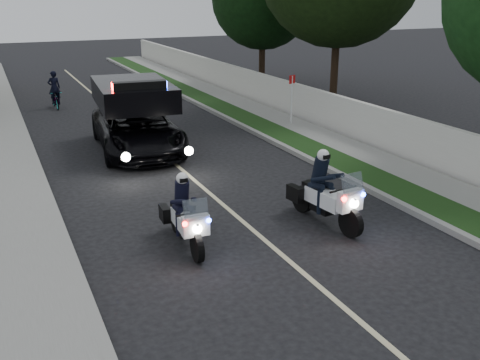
% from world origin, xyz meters
% --- Properties ---
extents(ground, '(120.00, 120.00, 0.00)m').
position_xyz_m(ground, '(0.00, 0.00, 0.00)').
color(ground, '#232326').
rests_on(ground, ground).
extents(curb_right, '(0.20, 60.00, 0.15)m').
position_xyz_m(curb_right, '(4.10, 10.00, 0.07)').
color(curb_right, gray).
rests_on(curb_right, ground).
extents(grass_verge, '(1.20, 60.00, 0.16)m').
position_xyz_m(grass_verge, '(4.80, 10.00, 0.08)').
color(grass_verge, '#193814').
rests_on(grass_verge, ground).
extents(sidewalk_right, '(1.40, 60.00, 0.16)m').
position_xyz_m(sidewalk_right, '(6.10, 10.00, 0.08)').
color(sidewalk_right, gray).
rests_on(sidewalk_right, ground).
extents(property_wall, '(0.22, 60.00, 1.50)m').
position_xyz_m(property_wall, '(7.10, 10.00, 0.75)').
color(property_wall, beige).
rests_on(property_wall, ground).
extents(curb_left, '(0.20, 60.00, 0.15)m').
position_xyz_m(curb_left, '(-4.10, 10.00, 0.07)').
color(curb_left, gray).
rests_on(curb_left, ground).
extents(sidewalk_left, '(2.00, 60.00, 0.16)m').
position_xyz_m(sidewalk_left, '(-5.20, 10.00, 0.08)').
color(sidewalk_left, gray).
rests_on(sidewalk_left, ground).
extents(lane_marking, '(0.12, 50.00, 0.01)m').
position_xyz_m(lane_marking, '(0.00, 10.00, 0.00)').
color(lane_marking, '#BFB78C').
rests_on(lane_marking, ground).
extents(police_moto_left, '(0.78, 1.98, 1.65)m').
position_xyz_m(police_moto_left, '(-1.69, 4.34, 0.00)').
color(police_moto_left, silver).
rests_on(police_moto_left, ground).
extents(police_moto_right, '(1.01, 2.23, 1.83)m').
position_xyz_m(police_moto_right, '(1.74, 4.08, 0.00)').
color(police_moto_right, white).
rests_on(police_moto_right, ground).
extents(police_suv, '(3.12, 5.91, 2.77)m').
position_xyz_m(police_suv, '(-0.67, 12.23, 0.00)').
color(police_suv, black).
rests_on(police_suv, ground).
extents(bicycle, '(0.60, 1.57, 0.81)m').
position_xyz_m(bicycle, '(-2.32, 21.17, 0.00)').
color(bicycle, black).
rests_on(bicycle, ground).
extents(cyclist, '(0.61, 0.44, 1.57)m').
position_xyz_m(cyclist, '(-2.32, 21.17, 0.00)').
color(cyclist, black).
rests_on(cyclist, ground).
extents(sign_post, '(0.43, 0.43, 2.20)m').
position_xyz_m(sign_post, '(6.00, 13.09, 0.00)').
color(sign_post, '#A4140B').
rests_on(sign_post, ground).
extents(tree_right_c, '(10.18, 10.18, 12.77)m').
position_xyz_m(tree_right_c, '(10.08, 16.08, 0.00)').
color(tree_right_c, black).
rests_on(tree_right_c, ground).
extents(tree_right_e, '(6.32, 6.32, 9.71)m').
position_xyz_m(tree_right_e, '(9.64, 22.88, 0.00)').
color(tree_right_e, black).
rests_on(tree_right_e, ground).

